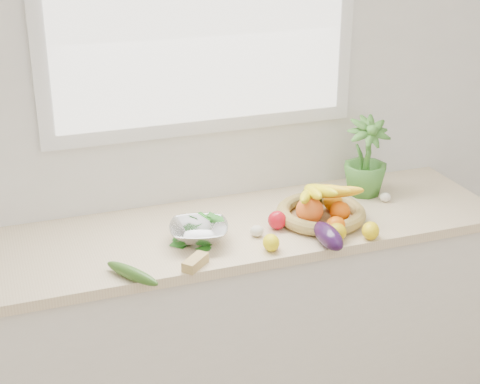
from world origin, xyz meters
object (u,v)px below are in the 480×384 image
object	(u,v)px
eggplant	(328,236)
potted_herb	(366,157)
fruit_basket	(320,208)
cucumber	(132,273)
colander_with_spinach	(199,228)
apple	(277,220)

from	to	relation	value
eggplant	potted_herb	world-z (taller)	potted_herb
fruit_basket	potted_herb	bearing A→B (deg)	31.73
eggplant	fruit_basket	bearing A→B (deg)	71.95
cucumber	potted_herb	distance (m)	1.18
cucumber	colander_with_spinach	bearing A→B (deg)	32.97
apple	colander_with_spinach	distance (m)	0.32
cucumber	fruit_basket	size ratio (longest dim) A/B	0.61
fruit_basket	cucumber	bearing A→B (deg)	-165.26
apple	colander_with_spinach	size ratio (longest dim) A/B	0.27
potted_herb	fruit_basket	distance (m)	0.37
fruit_basket	colander_with_spinach	world-z (taller)	fruit_basket
eggplant	cucumber	bearing A→B (deg)	180.00
cucumber	apple	bearing A→B (deg)	17.95
apple	potted_herb	xyz separation A→B (m)	(0.49, 0.20, 0.13)
apple	fruit_basket	size ratio (longest dim) A/B	0.18
fruit_basket	eggplant	bearing A→B (deg)	-108.05
eggplant	cucumber	world-z (taller)	eggplant
cucumber	fruit_basket	distance (m)	0.83
eggplant	potted_herb	distance (m)	0.55
potted_herb	fruit_basket	xyz separation A→B (m)	(-0.30, -0.18, -0.12)
potted_herb	fruit_basket	world-z (taller)	potted_herb
apple	fruit_basket	world-z (taller)	fruit_basket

